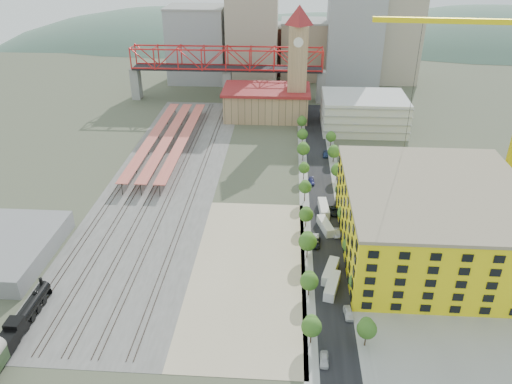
# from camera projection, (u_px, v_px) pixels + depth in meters

# --- Properties ---
(ground) EXTENTS (400.00, 400.00, 0.00)m
(ground) POSITION_uv_depth(u_px,v_px,m) (270.00, 208.00, 151.15)
(ground) COLOR #474C38
(ground) RESTS_ON ground
(ballast_strip) EXTENTS (36.00, 165.00, 0.06)m
(ballast_strip) POSITION_uv_depth(u_px,v_px,m) (166.00, 179.00, 168.62)
(ballast_strip) COLOR #605E59
(ballast_strip) RESTS_ON ground
(dirt_lot) EXTENTS (28.00, 67.00, 0.06)m
(dirt_lot) POSITION_uv_depth(u_px,v_px,m) (249.00, 270.00, 123.63)
(dirt_lot) COLOR tan
(dirt_lot) RESTS_ON ground
(street_asphalt) EXTENTS (12.00, 170.00, 0.06)m
(street_asphalt) POSITION_uv_depth(u_px,v_px,m) (321.00, 187.00, 163.43)
(street_asphalt) COLOR black
(street_asphalt) RESTS_ON ground
(sidewalk_west) EXTENTS (3.00, 170.00, 0.04)m
(sidewalk_west) POSITION_uv_depth(u_px,v_px,m) (304.00, 186.00, 163.75)
(sidewalk_west) COLOR gray
(sidewalk_west) RESTS_ON ground
(sidewalk_east) EXTENTS (3.00, 170.00, 0.04)m
(sidewalk_east) POSITION_uv_depth(u_px,v_px,m) (337.00, 187.00, 163.11)
(sidewalk_east) COLOR gray
(sidewalk_east) RESTS_ON ground
(construction_pad) EXTENTS (50.00, 90.00, 0.06)m
(construction_pad) POSITION_uv_depth(u_px,v_px,m) (438.00, 251.00, 130.94)
(construction_pad) COLOR gray
(construction_pad) RESTS_ON ground
(rail_tracks) EXTENTS (26.56, 160.00, 0.18)m
(rail_tracks) POSITION_uv_depth(u_px,v_px,m) (161.00, 178.00, 168.67)
(rail_tracks) COLOR #382B23
(rail_tracks) RESTS_ON ground
(platform_canopies) EXTENTS (16.00, 80.00, 4.12)m
(platform_canopies) POSITION_uv_depth(u_px,v_px,m) (168.00, 137.00, 191.25)
(platform_canopies) COLOR #D56952
(platform_canopies) RESTS_ON ground
(station_hall) EXTENTS (38.00, 24.00, 13.10)m
(station_hall) POSITION_uv_depth(u_px,v_px,m) (266.00, 102.00, 220.50)
(station_hall) COLOR tan
(station_hall) RESTS_ON ground
(clock_tower) EXTENTS (12.00, 12.00, 52.00)m
(clock_tower) POSITION_uv_depth(u_px,v_px,m) (298.00, 53.00, 207.63)
(clock_tower) COLOR tan
(clock_tower) RESTS_ON ground
(parking_garage) EXTENTS (34.00, 26.00, 14.00)m
(parking_garage) POSITION_uv_depth(u_px,v_px,m) (363.00, 113.00, 207.42)
(parking_garage) COLOR silver
(parking_garage) RESTS_ON ground
(truss_bridge) EXTENTS (94.00, 9.60, 25.60)m
(truss_bridge) POSITION_uv_depth(u_px,v_px,m) (227.00, 62.00, 236.17)
(truss_bridge) COLOR gray
(truss_bridge) RESTS_ON ground
(construction_building) EXTENTS (44.60, 50.60, 18.80)m
(construction_building) POSITION_uv_depth(u_px,v_px,m) (432.00, 220.00, 126.70)
(construction_building) COLOR yellow
(construction_building) RESTS_ON ground
(warehouse) EXTENTS (22.00, 32.00, 5.00)m
(warehouse) POSITION_uv_depth(u_px,v_px,m) (8.00, 249.00, 127.36)
(warehouse) COLOR gray
(warehouse) RESTS_ON ground
(street_trees) EXTENTS (15.40, 124.40, 8.00)m
(street_trees) POSITION_uv_depth(u_px,v_px,m) (322.00, 202.00, 154.63)
(street_trees) COLOR #2B5F1C
(street_trees) RESTS_ON ground
(skyline) EXTENTS (133.00, 46.00, 60.00)m
(skyline) POSITION_uv_depth(u_px,v_px,m) (295.00, 38.00, 265.30)
(skyline) COLOR #9EA0A3
(skyline) RESTS_ON ground
(distant_hills) EXTENTS (647.00, 264.00, 227.00)m
(distant_hills) POSITION_uv_depth(u_px,v_px,m) (336.00, 137.00, 414.91)
(distant_hills) COLOR #4C6B59
(distant_hills) RESTS_ON ground
(locomotive) EXTENTS (3.10, 23.92, 5.98)m
(locomotive) POSITION_uv_depth(u_px,v_px,m) (24.00, 318.00, 105.49)
(locomotive) COLOR black
(locomotive) RESTS_ON ground
(site_trailer_a) EXTENTS (4.67, 9.70, 2.57)m
(site_trailer_a) POSITION_uv_depth(u_px,v_px,m) (332.00, 286.00, 116.35)
(site_trailer_a) COLOR silver
(site_trailer_a) RESTS_ON ground
(site_trailer_b) EXTENTS (4.99, 9.78, 2.59)m
(site_trailer_b) POSITION_uv_depth(u_px,v_px,m) (330.00, 271.00, 121.21)
(site_trailer_b) COLOR silver
(site_trailer_b) RESTS_ON ground
(site_trailer_c) EXTENTS (4.63, 9.29, 2.46)m
(site_trailer_c) POSITION_uv_depth(u_px,v_px,m) (325.00, 226.00, 139.69)
(site_trailer_c) COLOR silver
(site_trailer_c) RESTS_ON ground
(site_trailer_d) EXTENTS (3.10, 9.61, 2.59)m
(site_trailer_d) POSITION_uv_depth(u_px,v_px,m) (324.00, 208.00, 148.34)
(site_trailer_d) COLOR silver
(site_trailer_d) RESTS_ON ground
(car_0) EXTENTS (1.95, 4.42, 1.48)m
(car_0) POSITION_uv_depth(u_px,v_px,m) (324.00, 360.00, 97.23)
(car_0) COLOR silver
(car_0) RESTS_ON ground
(car_1) EXTENTS (2.10, 4.94, 1.58)m
(car_1) POSITION_uv_depth(u_px,v_px,m) (315.00, 239.00, 134.56)
(car_1) COLOR #ACADB2
(car_1) RESTS_ON ground
(car_2) EXTENTS (2.91, 5.50, 1.47)m
(car_2) POSITION_uv_depth(u_px,v_px,m) (316.00, 243.00, 133.09)
(car_2) COLOR black
(car_2) RESTS_ON ground
(car_3) EXTENTS (2.03, 4.81, 1.38)m
(car_3) POSITION_uv_depth(u_px,v_px,m) (311.00, 182.00, 165.18)
(car_3) COLOR navy
(car_3) RESTS_ON ground
(car_4) EXTENTS (2.25, 4.80, 1.59)m
(car_4) POSITION_uv_depth(u_px,v_px,m) (348.00, 313.00, 108.74)
(car_4) COLOR silver
(car_4) RESTS_ON ground
(car_5) EXTENTS (1.68, 4.63, 1.52)m
(car_5) POSITION_uv_depth(u_px,v_px,m) (337.00, 233.00, 137.42)
(car_5) COLOR #A2A3A8
(car_5) RESTS_ON ground
(car_6) EXTENTS (3.46, 5.88, 1.53)m
(car_6) POSITION_uv_depth(u_px,v_px,m) (334.00, 211.00, 147.87)
(car_6) COLOR black
(car_6) RESTS_ON ground
(car_7) EXTENTS (2.23, 4.98, 1.42)m
(car_7) POSITION_uv_depth(u_px,v_px,m) (326.00, 155.00, 184.73)
(car_7) COLOR navy
(car_7) RESTS_ON ground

